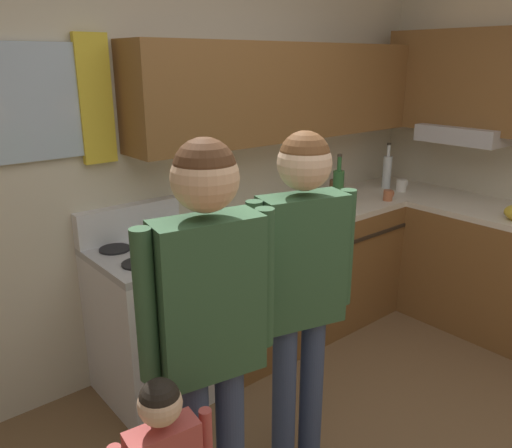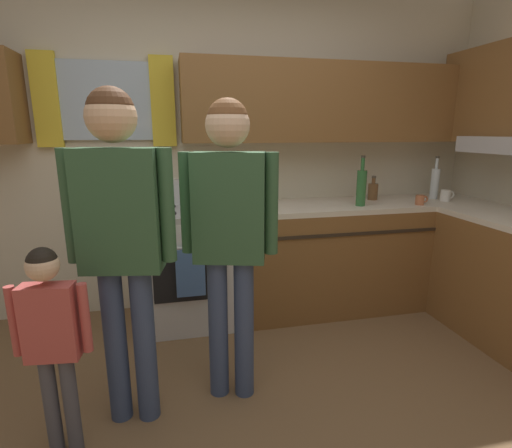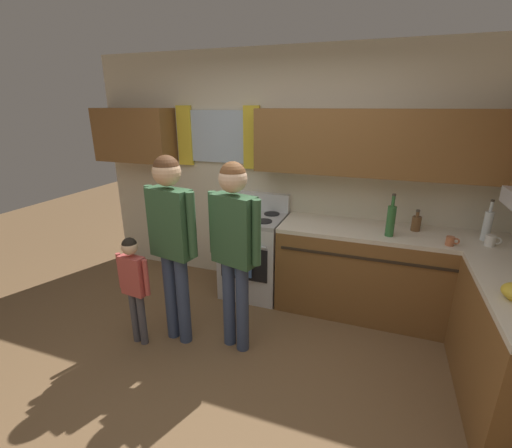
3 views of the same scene
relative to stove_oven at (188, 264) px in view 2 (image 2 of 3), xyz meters
The scene contains 11 objects.
back_wall_unit 1.07m from the stove_oven, 39.82° to the left, with size 4.60×0.42×2.60m.
kitchen_counter_run 1.77m from the stove_oven, 11.41° to the right, with size 2.22×1.90×0.90m.
stove_oven is the anchor object (origin of this frame).
bottle_wine_green 1.49m from the stove_oven, ahead, with size 0.08×0.08×0.39m.
bottle_tall_clear 2.23m from the stove_oven, ahead, with size 0.07×0.07×0.37m.
bottle_squat_brown 1.68m from the stove_oven, ahead, with size 0.08×0.08×0.21m.
cup_terracotta 1.92m from the stove_oven, ahead, with size 0.11×0.07×0.08m.
mug_ceramic_white 2.23m from the stove_oven, ahead, with size 0.13×0.08×0.09m.
adult_holding_child 1.25m from the stove_oven, 108.29° to the right, with size 0.51×0.23×1.67m.
adult_in_plaid 1.14m from the stove_oven, 79.25° to the right, with size 0.49×0.25×1.64m.
small_child 1.39m from the stove_oven, 118.01° to the right, with size 0.34×0.14×1.01m.
Camera 2 is at (-0.36, -1.36, 1.48)m, focal length 27.05 mm.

